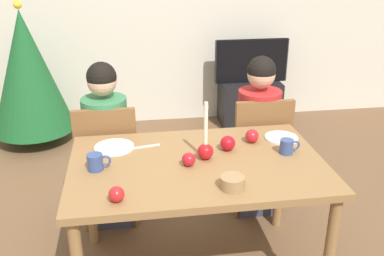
% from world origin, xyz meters
% --- Properties ---
extents(back_wall, '(6.40, 0.10, 2.60)m').
position_xyz_m(back_wall, '(0.00, 2.60, 1.30)').
color(back_wall, beige).
rests_on(back_wall, ground).
extents(dining_table, '(1.40, 0.90, 0.75)m').
position_xyz_m(dining_table, '(0.00, 0.00, 0.67)').
color(dining_table, olive).
rests_on(dining_table, ground).
extents(chair_left, '(0.40, 0.40, 0.90)m').
position_xyz_m(chair_left, '(-0.52, 0.61, 0.51)').
color(chair_left, brown).
rests_on(chair_left, ground).
extents(chair_right, '(0.40, 0.40, 0.90)m').
position_xyz_m(chair_right, '(0.54, 0.61, 0.51)').
color(chair_right, brown).
rests_on(chair_right, ground).
extents(person_left_child, '(0.30, 0.30, 1.17)m').
position_xyz_m(person_left_child, '(-0.52, 0.64, 0.57)').
color(person_left_child, '#33384C').
rests_on(person_left_child, ground).
extents(person_right_child, '(0.30, 0.30, 1.17)m').
position_xyz_m(person_right_child, '(0.54, 0.64, 0.57)').
color(person_right_child, '#33384C').
rests_on(person_right_child, ground).
extents(tv_stand, '(0.64, 0.40, 0.48)m').
position_xyz_m(tv_stand, '(0.96, 2.30, 0.24)').
color(tv_stand, black).
rests_on(tv_stand, ground).
extents(tv, '(0.79, 0.05, 0.46)m').
position_xyz_m(tv, '(0.96, 2.30, 0.71)').
color(tv, black).
rests_on(tv, tv_stand).
extents(christmas_tree, '(0.78, 0.78, 1.39)m').
position_xyz_m(christmas_tree, '(-1.30, 2.15, 0.73)').
color(christmas_tree, brown).
rests_on(christmas_tree, ground).
extents(candle_centerpiece, '(0.09, 0.09, 0.34)m').
position_xyz_m(candle_centerpiece, '(0.05, 0.03, 0.82)').
color(candle_centerpiece, red).
rests_on(candle_centerpiece, dining_table).
extents(plate_left, '(0.23, 0.23, 0.01)m').
position_xyz_m(plate_left, '(-0.46, 0.25, 0.76)').
color(plate_left, silver).
rests_on(plate_left, dining_table).
extents(plate_right, '(0.20, 0.20, 0.01)m').
position_xyz_m(plate_right, '(0.56, 0.23, 0.76)').
color(plate_right, white).
rests_on(plate_right, dining_table).
extents(mug_left, '(0.13, 0.08, 0.09)m').
position_xyz_m(mug_left, '(-0.55, -0.01, 0.79)').
color(mug_left, '#33477F').
rests_on(mug_left, dining_table).
extents(mug_right, '(0.12, 0.08, 0.09)m').
position_xyz_m(mug_right, '(0.52, 0.03, 0.79)').
color(mug_right, '#33477F').
rests_on(mug_right, dining_table).
extents(fork_left, '(0.18, 0.05, 0.01)m').
position_xyz_m(fork_left, '(-0.28, 0.23, 0.75)').
color(fork_left, silver).
rests_on(fork_left, dining_table).
extents(bowl_walnuts, '(0.12, 0.12, 0.06)m').
position_xyz_m(bowl_walnuts, '(0.12, -0.30, 0.78)').
color(bowl_walnuts, '#99754C').
rests_on(bowl_walnuts, dining_table).
extents(apple_near_candle, '(0.08, 0.08, 0.08)m').
position_xyz_m(apple_near_candle, '(0.37, 0.21, 0.79)').
color(apple_near_candle, '#B21B23').
rests_on(apple_near_candle, dining_table).
extents(apple_by_left_plate, '(0.09, 0.09, 0.09)m').
position_xyz_m(apple_by_left_plate, '(0.20, 0.12, 0.79)').
color(apple_by_left_plate, '#AB101B').
rests_on(apple_by_left_plate, dining_table).
extents(apple_by_right_mug, '(0.07, 0.07, 0.07)m').
position_xyz_m(apple_by_right_mug, '(-0.05, -0.04, 0.79)').
color(apple_by_right_mug, '#B31822').
rests_on(apple_by_right_mug, dining_table).
extents(apple_far_edge, '(0.08, 0.08, 0.08)m').
position_xyz_m(apple_far_edge, '(-0.44, -0.34, 0.79)').
color(apple_far_edge, red).
rests_on(apple_far_edge, dining_table).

